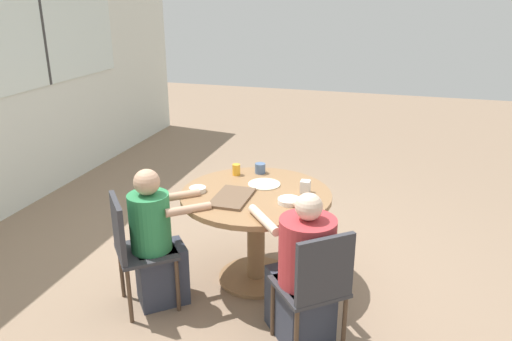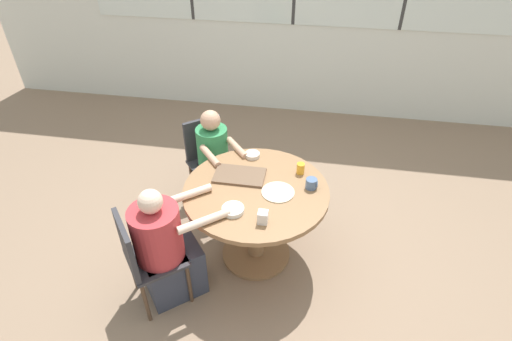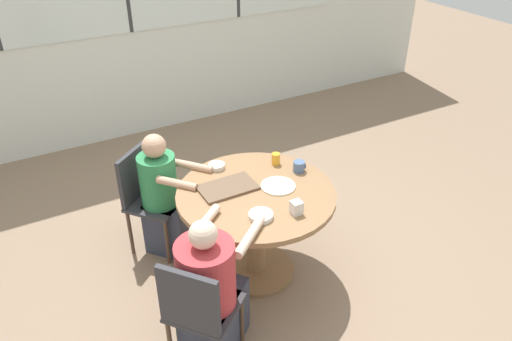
{
  "view_description": "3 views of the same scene",
  "coord_description": "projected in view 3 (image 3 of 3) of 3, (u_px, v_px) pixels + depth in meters",
  "views": [
    {
      "loc": [
        -3.36,
        -0.99,
        2.21
      ],
      "look_at": [
        0.0,
        0.0,
        0.93
      ],
      "focal_mm": 35.0,
      "sensor_mm": 36.0,
      "label": 1
    },
    {
      "loc": [
        0.41,
        -2.38,
        2.74
      ],
      "look_at": [
        0.0,
        0.0,
        0.93
      ],
      "focal_mm": 28.0,
      "sensor_mm": 36.0,
      "label": 2
    },
    {
      "loc": [
        -1.44,
        -2.59,
        2.76
      ],
      "look_at": [
        0.0,
        0.0,
        0.93
      ],
      "focal_mm": 35.0,
      "sensor_mm": 36.0,
      "label": 3
    }
  ],
  "objects": [
    {
      "name": "ground_plane",
      "position": [
        256.0,
        270.0,
        3.97
      ],
      "size": [
        16.0,
        16.0,
        0.0
      ],
      "primitive_type": "plane",
      "color": "#8C725B"
    },
    {
      "name": "wall_back_with_windows",
      "position": [
        128.0,
        11.0,
        5.31
      ],
      "size": [
        8.4,
        0.08,
        2.8
      ],
      "color": "silver",
      "rests_on": "ground_plane"
    },
    {
      "name": "dining_table",
      "position": [
        256.0,
        213.0,
        3.67
      ],
      "size": [
        1.15,
        1.15,
        0.75
      ],
      "color": "olive",
      "rests_on": "ground_plane"
    },
    {
      "name": "chair_for_woman_green_shirt",
      "position": [
        197.0,
        308.0,
        2.94
      ],
      "size": [
        0.56,
        0.56,
        0.87
      ],
      "rotation": [
        0.0,
        0.0,
        -0.88
      ],
      "color": "#333338",
      "rests_on": "ground_plane"
    },
    {
      "name": "chair_for_man_blue_shirt",
      "position": [
        146.0,
        192.0,
        3.99
      ],
      "size": [
        0.56,
        0.56,
        0.87
      ],
      "rotation": [
        0.0,
        0.0,
        -2.45
      ],
      "color": "#333338",
      "rests_on": "ground_plane"
    },
    {
      "name": "person_woman_green_shirt",
      "position": [
        211.0,
        295.0,
        3.11
      ],
      "size": [
        0.72,
        0.68,
        1.06
      ],
      "rotation": [
        0.0,
        0.0,
        -0.88
      ],
      "color": "#333847",
      "rests_on": "ground_plane"
    },
    {
      "name": "person_man_blue_shirt",
      "position": [
        164.0,
        201.0,
        3.96
      ],
      "size": [
        0.56,
        0.59,
        1.06
      ],
      "rotation": [
        0.0,
        0.0,
        -2.45
      ],
      "color": "#333847",
      "rests_on": "ground_plane"
    },
    {
      "name": "food_tray_dark",
      "position": [
        228.0,
        187.0,
        3.6
      ],
      "size": [
        0.41,
        0.25,
        0.02
      ],
      "color": "brown",
      "rests_on": "dining_table"
    },
    {
      "name": "coffee_mug",
      "position": [
        299.0,
        166.0,
        3.79
      ],
      "size": [
        0.09,
        0.09,
        0.08
      ],
      "color": "slate",
      "rests_on": "dining_table"
    },
    {
      "name": "juice_glass",
      "position": [
        276.0,
        159.0,
        3.88
      ],
      "size": [
        0.07,
        0.07,
        0.09
      ],
      "color": "gold",
      "rests_on": "dining_table"
    },
    {
      "name": "milk_carton_small",
      "position": [
        296.0,
        208.0,
        3.33
      ],
      "size": [
        0.07,
        0.07,
        0.1
      ],
      "color": "silver",
      "rests_on": "dining_table"
    },
    {
      "name": "bowl_white_shallow",
      "position": [
        217.0,
        166.0,
        3.84
      ],
      "size": [
        0.13,
        0.13,
        0.04
      ],
      "color": "silver",
      "rests_on": "dining_table"
    },
    {
      "name": "bowl_cereal",
      "position": [
        261.0,
        216.0,
        3.3
      ],
      "size": [
        0.16,
        0.16,
        0.04
      ],
      "color": "white",
      "rests_on": "dining_table"
    },
    {
      "name": "plate_tortillas",
      "position": [
        278.0,
        186.0,
        3.63
      ],
      "size": [
        0.26,
        0.26,
        0.01
      ],
      "color": "beige",
      "rests_on": "dining_table"
    }
  ]
}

